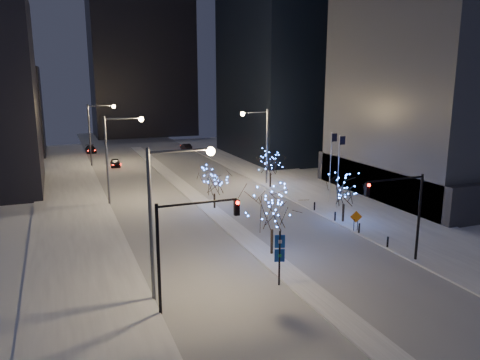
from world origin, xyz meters
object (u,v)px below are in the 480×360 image
holiday_tree_median_far (214,181)px  holiday_tree_plaza_near (344,190)px  street_lamp_w_mid (116,148)px  traffic_signal_east (404,205)px  car_near (115,163)px  holiday_tree_median_near (272,209)px  car_mid (186,147)px  holiday_tree_plaza_far (271,162)px  street_lamp_w_near (167,202)px  wayfinding_sign (280,252)px  car_far (91,149)px  street_lamp_east (261,137)px  construction_sign (356,219)px  street_lamp_w_far (96,126)px  traffic_signal_west (183,237)px

holiday_tree_median_far → holiday_tree_plaza_near: bearing=-42.1°
holiday_tree_median_far → street_lamp_w_mid: bearing=146.9°
traffic_signal_east → car_near: bearing=107.3°
traffic_signal_east → holiday_tree_median_near: (-8.44, 5.31, -0.87)m
car_near → car_mid: car_mid is taller
car_near → holiday_tree_plaza_far: holiday_tree_plaza_far is taller
street_lamp_w_near → wayfinding_sign: size_ratio=2.53×
street_lamp_w_mid → traffic_signal_east: 31.60m
street_lamp_w_mid → traffic_signal_east: bearing=-55.5°
car_far → traffic_signal_east: bearing=-75.4°
street_lamp_east → construction_sign: 21.93m
car_mid → wayfinding_sign: 62.97m
street_lamp_east → holiday_tree_plaza_near: 18.75m
street_lamp_w_mid → holiday_tree_plaza_near: (19.75, -15.47, -3.18)m
car_mid → holiday_tree_median_near: 57.49m
car_near → holiday_tree_median_near: holiday_tree_median_near is taller
street_lamp_w_far → traffic_signal_west: street_lamp_w_far is taller
traffic_signal_west → holiday_tree_plaza_near: size_ratio=1.43×
street_lamp_east → car_near: size_ratio=2.65×
car_near → holiday_tree_median_near: size_ratio=0.63×
street_lamp_w_far → holiday_tree_plaza_near: street_lamp_w_far is taller
street_lamp_w_near → holiday_tree_plaza_far: bearing=53.0°
holiday_tree_median_far → construction_sign: (9.80, -12.17, -1.89)m
wayfinding_sign → street_lamp_east: bearing=85.8°
street_lamp_w_mid → car_far: bearing=90.1°
street_lamp_w_near → construction_sign: 21.02m
construction_sign → street_lamp_w_near: bearing=-140.8°
traffic_signal_west → wayfinding_sign: size_ratio=1.77×
traffic_signal_east → car_mid: size_ratio=1.79×
wayfinding_sign → holiday_tree_plaza_near: bearing=58.2°
street_lamp_w_far → car_far: street_lamp_w_far is taller
street_lamp_w_mid → holiday_tree_plaza_far: 19.69m
street_lamp_w_far → holiday_tree_plaza_far: 31.23m
street_lamp_east → holiday_tree_plaza_near: bearing=-87.7°
wayfinding_sign → construction_sign: size_ratio=2.09×
street_lamp_w_near → car_mid: (17.74, 61.10, -5.85)m
car_far → wayfinding_sign: size_ratio=1.13×
traffic_signal_east → car_mid: (-0.13, 62.10, -4.11)m
street_lamp_w_mid → car_near: 24.24m
traffic_signal_west → holiday_tree_median_near: size_ratio=1.18×
street_lamp_w_mid → holiday_tree_median_near: street_lamp_w_mid is taller
holiday_tree_median_near → holiday_tree_median_far: size_ratio=1.21×
traffic_signal_east → wayfinding_sign: 10.66m
street_lamp_east → car_far: bearing=117.4°
holiday_tree_plaza_near → construction_sign: size_ratio=2.58×
street_lamp_w_mid → wayfinding_sign: street_lamp_w_mid is taller
street_lamp_w_mid → holiday_tree_median_far: bearing=-33.1°
holiday_tree_median_near → holiday_tree_median_far: holiday_tree_median_near is taller
street_lamp_w_far → holiday_tree_plaza_far: bearing=-51.3°
street_lamp_w_near → street_lamp_w_mid: same height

